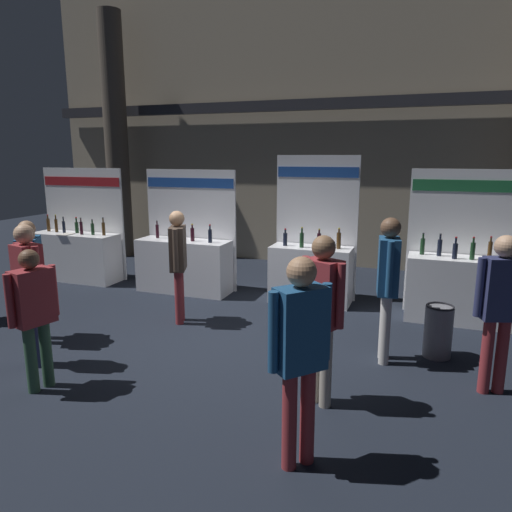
# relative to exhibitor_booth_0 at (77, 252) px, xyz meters

# --- Properties ---
(ground_plane) EXTENTS (26.60, 26.60, 0.00)m
(ground_plane) POSITION_rel_exhibitor_booth_0_xyz_m (4.02, -1.90, -0.59)
(ground_plane) COLOR black
(hall_colonnade) EXTENTS (13.30, 1.23, 6.66)m
(hall_colonnade) POSITION_rel_exhibitor_booth_0_xyz_m (4.02, 3.13, 2.70)
(hall_colonnade) COLOR tan
(hall_colonnade) RESTS_ON ground_plane
(exhibitor_booth_0) EXTENTS (1.94, 0.69, 2.30)m
(exhibitor_booth_0) POSITION_rel_exhibitor_booth_0_xyz_m (0.00, 0.00, 0.00)
(exhibitor_booth_0) COLOR white
(exhibitor_booth_0) RESTS_ON ground_plane
(exhibitor_booth_1) EXTENTS (1.86, 0.66, 2.30)m
(exhibitor_booth_1) POSITION_rel_exhibitor_booth_0_xyz_m (2.53, -0.00, 0.00)
(exhibitor_booth_1) COLOR white
(exhibitor_booth_1) RESTS_ON ground_plane
(exhibitor_booth_2) EXTENTS (1.47, 0.66, 2.56)m
(exhibitor_booth_2) POSITION_rel_exhibitor_booth_0_xyz_m (4.95, 0.16, 0.03)
(exhibitor_booth_2) COLOR white
(exhibitor_booth_2) RESTS_ON ground_plane
(exhibitor_booth_3) EXTENTS (1.93, 0.66, 2.35)m
(exhibitor_booth_3) POSITION_rel_exhibitor_booth_0_xyz_m (7.48, -0.03, 0.02)
(exhibitor_booth_3) COLOR white
(exhibitor_booth_3) RESTS_ON ground_plane
(trash_bin) EXTENTS (0.35, 0.35, 0.69)m
(trash_bin) POSITION_rel_exhibitor_booth_0_xyz_m (7.04, -1.59, -0.25)
(trash_bin) COLOR slate
(trash_bin) RESTS_ON ground_plane
(visitor_0) EXTENTS (0.52, 0.32, 1.76)m
(visitor_0) POSITION_rel_exhibitor_booth_0_xyz_m (7.59, -2.40, 0.45)
(visitor_0) COLOR maroon
(visitor_0) RESTS_ON ground_plane
(visitor_1) EXTENTS (0.44, 0.45, 1.80)m
(visitor_1) POSITION_rel_exhibitor_booth_0_xyz_m (5.91, -4.33, 0.49)
(visitor_1) COLOR maroon
(visitor_1) RESTS_ON ground_plane
(visitor_2) EXTENTS (0.48, 0.54, 1.70)m
(visitor_2) POSITION_rel_exhibitor_booth_0_xyz_m (1.75, -2.93, 0.45)
(visitor_2) COLOR silver
(visitor_2) RESTS_ON ground_plane
(visitor_4) EXTENTS (0.29, 0.55, 1.83)m
(visitor_4) POSITION_rel_exhibitor_booth_0_xyz_m (6.40, -1.97, 0.52)
(visitor_4) COLOR silver
(visitor_4) RESTS_ON ground_plane
(visitor_6) EXTENTS (0.36, 0.56, 1.75)m
(visitor_6) POSITION_rel_exhibitor_booth_0_xyz_m (3.28, -1.58, 0.46)
(visitor_6) COLOR maroon
(visitor_6) RESTS_ON ground_plane
(visitor_7) EXTENTS (0.46, 0.33, 1.77)m
(visitor_7) POSITION_rel_exhibitor_booth_0_xyz_m (2.36, -3.56, 0.46)
(visitor_7) COLOR navy
(visitor_7) RESTS_ON ground_plane
(visitor_8) EXTENTS (0.48, 0.39, 1.79)m
(visitor_8) POSITION_rel_exhibitor_booth_0_xyz_m (5.87, -3.28, 0.49)
(visitor_8) COLOR #ADA393
(visitor_8) RESTS_ON ground_plane
(visitor_9) EXTENTS (0.34, 0.56, 1.59)m
(visitor_9) POSITION_rel_exhibitor_booth_0_xyz_m (2.87, -4.02, 0.36)
(visitor_9) COLOR #33563D
(visitor_9) RESTS_ON ground_plane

